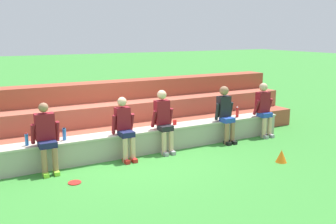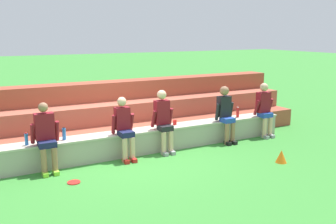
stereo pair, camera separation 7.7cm
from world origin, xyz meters
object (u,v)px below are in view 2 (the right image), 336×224
object	(u,v)px
person_far_left	(46,135)
water_bottle_mid_right	(26,139)
person_center	(163,119)
person_far_right	(264,108)
person_left_of_center	(124,127)
person_right_of_center	(226,112)
frisbee	(74,182)
sports_cone	(281,156)
plastic_cup_right_end	(175,122)
water_bottle_near_right	(238,112)
water_bottle_near_left	(64,134)

from	to	relation	value
person_far_left	water_bottle_mid_right	distance (m)	0.40
person_center	person_far_right	size ratio (longest dim) A/B	1.01
person_left_of_center	person_right_of_center	world-z (taller)	person_right_of_center
person_right_of_center	frisbee	world-z (taller)	person_right_of_center
person_far_left	person_far_right	distance (m)	5.59
person_far_left	person_far_right	xyz separation A→B (m)	(5.59, -0.01, 0.03)
person_center	sports_cone	size ratio (longest dim) A/B	5.27
water_bottle_mid_right	plastic_cup_right_end	bearing A→B (deg)	1.50
frisbee	person_left_of_center	bearing A→B (deg)	31.75
person_left_of_center	frisbee	bearing A→B (deg)	-148.25
frisbee	water_bottle_mid_right	bearing A→B (deg)	121.69
water_bottle_near_right	water_bottle_near_left	bearing A→B (deg)	-179.79
water_bottle_mid_right	water_bottle_near_left	distance (m)	0.74
sports_cone	person_far_left	bearing A→B (deg)	158.11
person_far_left	water_bottle_near_right	size ratio (longest dim) A/B	5.09
sports_cone	person_far_right	bearing A→B (deg)	58.36
person_center	person_right_of_center	distance (m)	1.74
person_far_left	water_bottle_mid_right	world-z (taller)	person_far_left
frisbee	sports_cone	xyz separation A→B (m)	(4.18, -0.97, 0.13)
water_bottle_near_left	person_far_left	bearing A→B (deg)	-150.51
person_left_of_center	frisbee	world-z (taller)	person_left_of_center
water_bottle_mid_right	plastic_cup_right_end	size ratio (longest dim) A/B	2.21
water_bottle_mid_right	person_far_left	bearing A→B (deg)	-31.01
water_bottle_near_left	frisbee	distance (m)	1.25
person_right_of_center	water_bottle_near_left	world-z (taller)	person_right_of_center
person_far_left	water_bottle_mid_right	size ratio (longest dim) A/B	5.45
person_left_of_center	water_bottle_near_left	xyz separation A→B (m)	(-1.24, 0.23, -0.06)
water_bottle_near_right	plastic_cup_right_end	world-z (taller)	water_bottle_near_right
person_far_left	sports_cone	distance (m)	4.87
person_left_of_center	person_right_of_center	bearing A→B (deg)	0.41
water_bottle_near_left	frisbee	bearing A→B (deg)	-95.54
water_bottle_near_right	frisbee	xyz separation A→B (m)	(-4.61, -1.07, -0.66)
person_far_left	water_bottle_near_right	distance (m)	4.92
person_center	person_far_right	distance (m)	2.97
person_left_of_center	water_bottle_near_right	distance (m)	3.28
person_center	person_far_right	world-z (taller)	person_center
person_far_right	frisbee	bearing A→B (deg)	-171.20
person_center	sports_cone	world-z (taller)	person_center
sports_cone	person_right_of_center	bearing A→B (deg)	94.09
water_bottle_near_right	plastic_cup_right_end	size ratio (longest dim) A/B	2.37
person_center	sports_cone	bearing A→B (deg)	-44.45
water_bottle_near_left	sports_cone	xyz separation A→B (m)	(4.08, -2.03, -0.53)
person_far_right	sports_cone	distance (m)	2.20
person_right_of_center	sports_cone	xyz separation A→B (m)	(0.13, -1.82, -0.63)
person_far_left	person_right_of_center	xyz separation A→B (m)	(4.35, 0.02, 0.03)
person_far_left	person_left_of_center	world-z (taller)	person_far_left
water_bottle_near_left	frisbee	world-z (taller)	water_bottle_near_left
person_far_left	person_right_of_center	world-z (taller)	person_right_of_center
person_left_of_center	water_bottle_mid_right	xyz separation A→B (m)	(-1.98, 0.20, -0.06)
person_left_of_center	sports_cone	distance (m)	3.41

